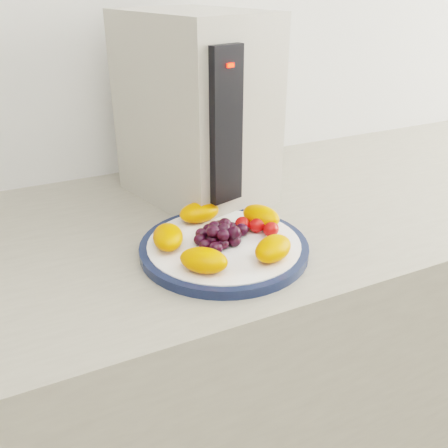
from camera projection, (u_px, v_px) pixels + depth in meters
name	position (u px, v px, depth m)	size (l,w,h in m)	color
counter	(148.00, 423.00, 1.05)	(3.50, 0.60, 0.90)	gray
cabinet_face	(149.00, 433.00, 1.06)	(3.48, 0.58, 0.84)	#806049
plate_rim	(224.00, 248.00, 0.79)	(0.27, 0.27, 0.01)	#141E3C
plate_face	(224.00, 247.00, 0.79)	(0.24, 0.24, 0.02)	white
appliance_body	(195.00, 109.00, 0.93)	(0.20, 0.27, 0.34)	#ABA393
appliance_panel	(225.00, 127.00, 0.80)	(0.06, 0.02, 0.25)	black
appliance_led	(230.00, 65.00, 0.75)	(0.01, 0.01, 0.01)	#FF0C05
fruit_plate	(225.00, 233.00, 0.78)	(0.23, 0.23, 0.03)	#FF6700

